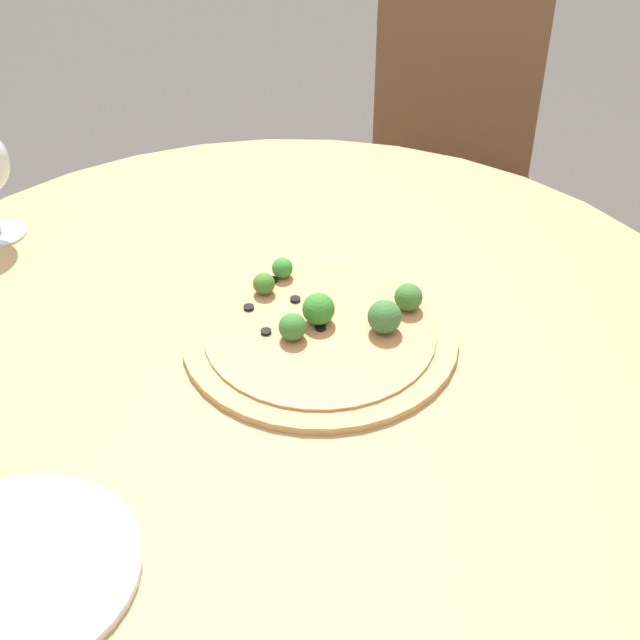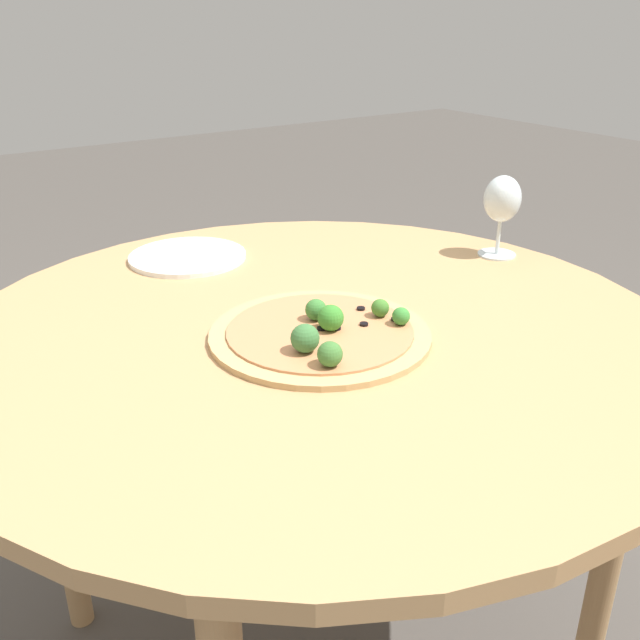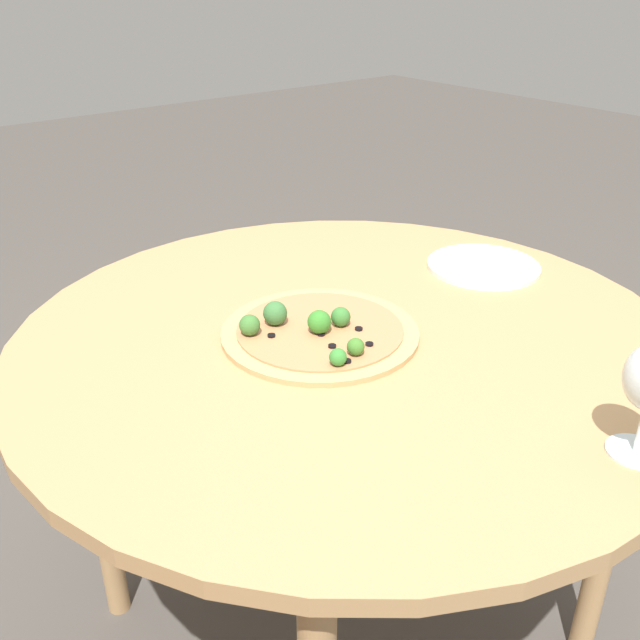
% 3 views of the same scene
% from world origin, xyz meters
% --- Properties ---
extents(ground_plane, '(12.00, 12.00, 0.00)m').
position_xyz_m(ground_plane, '(0.00, 0.00, 0.00)').
color(ground_plane, '#4C4742').
extents(dining_table, '(1.21, 1.21, 0.77)m').
position_xyz_m(dining_table, '(0.00, 0.00, 0.70)').
color(dining_table, tan).
rests_on(dining_table, ground_plane).
extents(pizza, '(0.35, 0.35, 0.06)m').
position_xyz_m(pizza, '(0.05, -0.02, 0.78)').
color(pizza, tan).
rests_on(pizza, dining_table).
extents(plate_near, '(0.24, 0.24, 0.01)m').
position_xyz_m(plate_near, '(-0.42, -0.04, 0.77)').
color(plate_near, white).
rests_on(plate_near, dining_table).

